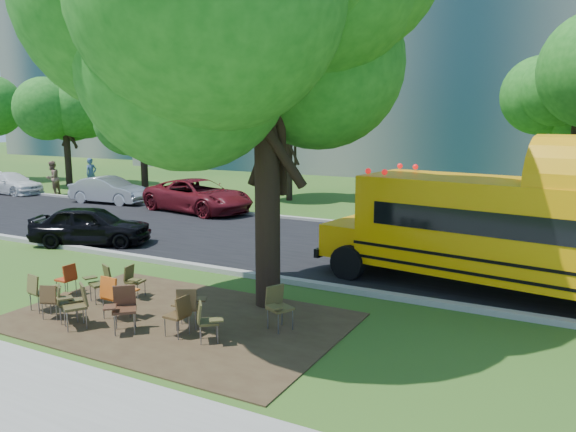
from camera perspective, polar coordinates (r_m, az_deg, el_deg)
The scene contains 30 objects.
ground at distance 13.26m, azimuth -13.31°, elevation -8.89°, with size 160.00×160.00×0.00m, color #234F18.
dirt_patch at distance 12.28m, azimuth -11.30°, elevation -10.28°, with size 7.00×4.50×0.03m, color #382819.
asphalt_road at distance 18.86m, azimuth 0.81°, elevation -2.90°, with size 80.00×8.00×0.04m, color black.
kerb_near at distance 15.50m, azimuth -5.99°, elevation -5.62°, with size 80.00×0.25×0.14m, color gray.
kerb_far at distance 22.50m, azimuth 5.58°, elevation -0.70°, with size 80.00×0.25×0.14m, color gray.
building_main at distance 48.70m, azimuth 8.43°, elevation 17.90°, with size 38.00×16.00×22.00m, color slate.
building_left at distance 67.98m, azimuth -15.72°, elevation 14.53°, with size 26.00×14.00×20.00m, color slate.
bg_tree_0 at distance 30.26m, azimuth -14.64°, elevation 10.34°, with size 5.20×5.20×7.18m.
bg_tree_1 at distance 37.42m, azimuth -21.82°, elevation 11.09°, with size 6.00×6.00×8.40m.
bg_tree_2 at distance 28.67m, azimuth 0.14°, elevation 9.98°, with size 4.80×4.80×6.62m.
main_tree at distance 12.39m, azimuth -2.22°, elevation 18.77°, with size 7.20×7.20×9.74m.
chair_0 at distance 13.50m, azimuth -23.94°, elevation -6.78°, with size 0.62×0.51×0.86m.
chair_1 at distance 12.61m, azimuth -21.69°, elevation -7.92°, with size 0.70×0.55×0.82m.
chair_2 at distance 12.93m, azimuth -22.82°, elevation -7.67°, with size 0.53×0.60×0.78m.
chair_3 at distance 12.21m, azimuth -20.64°, elevation -8.11°, with size 0.78×0.62×0.92m.
chair_4 at distance 12.41m, azimuth -17.18°, elevation -7.48°, with size 0.65×0.57×0.97m.
chair_5 at distance 11.69m, azimuth -16.43°, elevation -8.62°, with size 0.64×0.80×0.94m.
chair_6 at distance 11.23m, azimuth -10.96°, elevation -9.50°, with size 0.49×0.56×0.84m.
chair_7 at distance 10.85m, azimuth -8.34°, elevation -10.26°, with size 0.68×0.54×0.80m.
chair_8 at distance 14.47m, azimuth -21.47°, elevation -5.71°, with size 0.46×0.52×0.79m.
chair_9 at distance 13.71m, azimuth -18.42°, elevation -6.15°, with size 0.71×0.56×0.87m.
chair_10 at distance 13.80m, azimuth -15.48°, elevation -6.11°, with size 0.54×0.53×0.79m.
chair_11 at distance 11.57m, azimuth -10.04°, elevation -8.77°, with size 0.59×0.71×0.88m.
chair_12 at distance 11.34m, azimuth -1.08°, elevation -8.88°, with size 0.58×0.74×0.91m.
black_car at distance 19.87m, azimuth -19.38°, elevation -0.91°, with size 1.57×3.91×1.33m, color black.
bg_car_silver at distance 29.14m, azimuth -17.72°, elevation 2.50°, with size 1.40×4.03×1.33m, color #A6A7AB.
bg_car_white at distance 34.82m, azimuth -26.32°, elevation 2.98°, with size 1.67×4.10×1.19m, color white.
bg_car_red at distance 25.53m, azimuth -9.09°, elevation 2.04°, with size 2.47×5.36×1.49m, color #5B0F17.
pedestrian_a at distance 34.71m, azimuth -19.35°, elevation 4.02°, with size 0.69×0.45×1.89m, color #37507C.
pedestrian_b at distance 33.50m, azimuth -22.82°, elevation 3.58°, with size 0.90×0.70×1.86m, color brown.
Camera 1 is at (8.38, -9.36, 4.24)m, focal length 35.00 mm.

